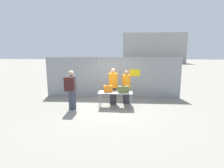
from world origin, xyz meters
name	(u,v)px	position (x,y,z in m)	size (l,w,h in m)	color
ground_plane	(109,107)	(0.00, 0.00, 0.00)	(120.00, 120.00, 0.00)	gray
fence_section	(112,77)	(0.01, 1.96, 1.24)	(7.94, 0.07, 2.37)	#9EA0A5
inspection_table	(115,93)	(0.29, -0.04, 0.70)	(1.62, 0.68, 0.77)	silver
suitcase_orange	(108,89)	(-0.06, -0.04, 0.93)	(0.45, 0.33, 0.34)	orange
suitcase_olive	(123,89)	(0.67, -0.13, 0.92)	(0.53, 0.30, 0.33)	#566033
traveler_hooded	(71,89)	(-1.71, -0.50, 1.01)	(0.45, 0.70, 1.83)	#383D4C
security_worker_near	(113,86)	(0.15, 0.55, 0.95)	(0.46, 0.46, 1.85)	#2D2D33
security_worker_far	(126,87)	(0.82, 0.69, 0.90)	(0.43, 0.43, 1.74)	#2D2D33
utility_trailer	(149,86)	(2.42, 3.51, 0.40)	(4.38, 1.94, 0.68)	white
distant_hangar	(151,49)	(7.86, 40.02, 3.63)	(15.12, 10.39, 7.25)	#999993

